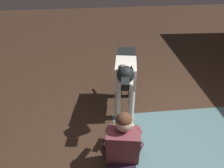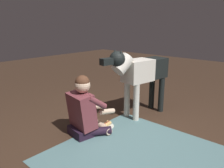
% 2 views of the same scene
% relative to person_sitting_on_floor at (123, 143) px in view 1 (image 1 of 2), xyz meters
% --- Properties ---
extents(ground_plane, '(15.16, 15.16, 0.00)m').
position_rel_person_sitting_on_floor_xyz_m(ground_plane, '(0.06, 0.67, -0.35)').
color(ground_plane, '#3A271B').
extents(area_rug, '(1.85, 2.00, 0.01)m').
position_rel_person_sitting_on_floor_xyz_m(area_rug, '(-0.01, 0.96, -0.34)').
color(area_rug, slate).
rests_on(area_rug, ground).
extents(person_sitting_on_floor, '(0.67, 0.57, 0.84)m').
position_rel_person_sitting_on_floor_xyz_m(person_sitting_on_floor, '(0.00, 0.00, 0.00)').
color(person_sitting_on_floor, black).
rests_on(person_sitting_on_floor, ground).
extents(large_dog, '(1.44, 0.44, 1.14)m').
position_rel_person_sitting_on_floor_xyz_m(large_dog, '(-1.03, 0.18, 0.39)').
color(large_dog, silver).
rests_on(large_dog, ground).
extents(hot_dog_on_plate, '(0.25, 0.25, 0.06)m').
position_rel_person_sitting_on_floor_xyz_m(hot_dog_on_plate, '(-0.34, 0.06, -0.32)').
color(hot_dog_on_plate, silver).
rests_on(hot_dog_on_plate, ground).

